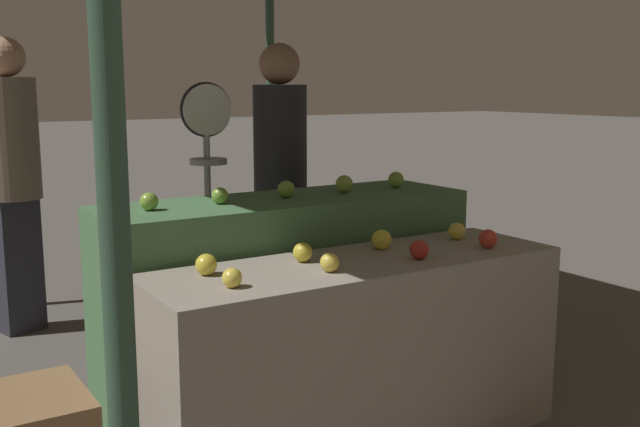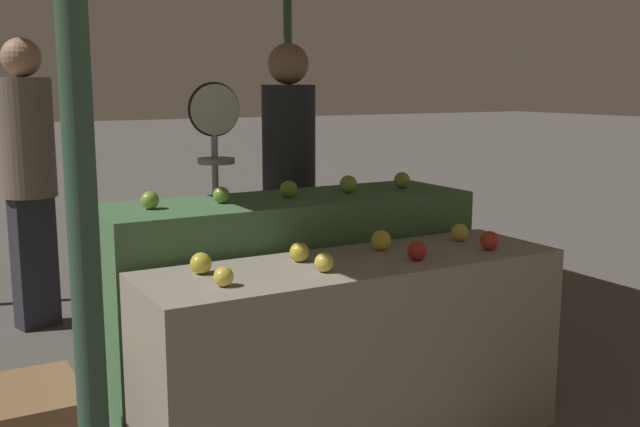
# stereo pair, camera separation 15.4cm
# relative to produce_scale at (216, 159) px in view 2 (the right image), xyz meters

# --- Properties ---
(display_counter_front) EXTENTS (1.78, 0.55, 0.81)m
(display_counter_front) POSITION_rel_produce_scale_xyz_m (0.09, -1.28, -0.71)
(display_counter_front) COLOR gray
(display_counter_front) RESTS_ON ground_plane
(display_counter_back) EXTENTS (1.78, 0.55, 0.99)m
(display_counter_back) POSITION_rel_produce_scale_xyz_m (0.09, -0.68, -0.62)
(display_counter_back) COLOR #4C7A4C
(display_counter_back) RESTS_ON ground_plane
(apple_front_0) EXTENTS (0.07, 0.07, 0.07)m
(apple_front_0) POSITION_rel_produce_scale_xyz_m (-0.53, -1.38, -0.27)
(apple_front_0) COLOR yellow
(apple_front_0) RESTS_ON display_counter_front
(apple_front_1) EXTENTS (0.08, 0.08, 0.08)m
(apple_front_1) POSITION_rel_produce_scale_xyz_m (-0.11, -1.38, -0.27)
(apple_front_1) COLOR yellow
(apple_front_1) RESTS_ON display_counter_front
(apple_front_2) EXTENTS (0.08, 0.08, 0.08)m
(apple_front_2) POSITION_rel_produce_scale_xyz_m (0.31, -1.40, -0.27)
(apple_front_2) COLOR #AD281E
(apple_front_2) RESTS_ON display_counter_front
(apple_front_3) EXTENTS (0.08, 0.08, 0.08)m
(apple_front_3) POSITION_rel_produce_scale_xyz_m (0.71, -1.39, -0.27)
(apple_front_3) COLOR red
(apple_front_3) RESTS_ON display_counter_front
(apple_front_4) EXTENTS (0.08, 0.08, 0.08)m
(apple_front_4) POSITION_rel_produce_scale_xyz_m (-0.53, -1.17, -0.27)
(apple_front_4) COLOR gold
(apple_front_4) RESTS_ON display_counter_front
(apple_front_5) EXTENTS (0.08, 0.08, 0.08)m
(apple_front_5) POSITION_rel_produce_scale_xyz_m (-0.12, -1.18, -0.27)
(apple_front_5) COLOR gold
(apple_front_5) RESTS_ON display_counter_front
(apple_front_6) EXTENTS (0.09, 0.09, 0.09)m
(apple_front_6) POSITION_rel_produce_scale_xyz_m (0.29, -1.17, -0.27)
(apple_front_6) COLOR gold
(apple_front_6) RESTS_ON display_counter_front
(apple_front_7) EXTENTS (0.08, 0.08, 0.08)m
(apple_front_7) POSITION_rel_produce_scale_xyz_m (0.71, -1.18, -0.27)
(apple_front_7) COLOR yellow
(apple_front_7) RESTS_ON display_counter_front
(apple_back_0) EXTENTS (0.08, 0.08, 0.08)m
(apple_back_0) POSITION_rel_produce_scale_xyz_m (-0.57, -0.69, -0.09)
(apple_back_0) COLOR #84AD3D
(apple_back_0) RESTS_ON display_counter_back
(apple_back_1) EXTENTS (0.08, 0.08, 0.08)m
(apple_back_1) POSITION_rel_produce_scale_xyz_m (-0.25, -0.68, -0.09)
(apple_back_1) COLOR #7AA338
(apple_back_1) RESTS_ON display_counter_back
(apple_back_2) EXTENTS (0.08, 0.08, 0.08)m
(apple_back_2) POSITION_rel_produce_scale_xyz_m (0.10, -0.69, -0.09)
(apple_back_2) COLOR #7AA338
(apple_back_2) RESTS_ON display_counter_back
(apple_back_3) EXTENTS (0.09, 0.09, 0.09)m
(apple_back_3) POSITION_rel_produce_scale_xyz_m (0.42, -0.69, -0.09)
(apple_back_3) COLOR #8EB247
(apple_back_3) RESTS_ON display_counter_back
(apple_back_4) EXTENTS (0.08, 0.08, 0.08)m
(apple_back_4) POSITION_rel_produce_scale_xyz_m (0.76, -0.67, -0.09)
(apple_back_4) COLOR #8EB247
(apple_back_4) RESTS_ON display_counter_back
(produce_scale) EXTENTS (0.29, 0.20, 1.53)m
(produce_scale) POSITION_rel_produce_scale_xyz_m (0.00, 0.00, 0.00)
(produce_scale) COLOR #99999E
(produce_scale) RESTS_ON ground_plane
(person_vendor_at_scale) EXTENTS (0.41, 0.41, 1.74)m
(person_vendor_at_scale) POSITION_rel_produce_scale_xyz_m (0.44, -0.01, -0.09)
(person_vendor_at_scale) COLOR #2D2D38
(person_vendor_at_scale) RESTS_ON ground_plane
(person_customer_left) EXTENTS (0.41, 0.41, 1.79)m
(person_customer_left) POSITION_rel_produce_scale_xyz_m (-0.80, 1.06, -0.06)
(person_customer_left) COLOR #2D2D38
(person_customer_left) RESTS_ON ground_plane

